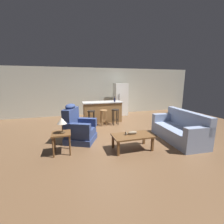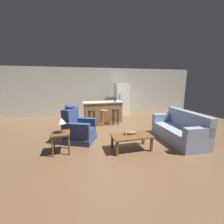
{
  "view_description": "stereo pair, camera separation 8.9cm",
  "coord_description": "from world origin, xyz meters",
  "px_view_note": "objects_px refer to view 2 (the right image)",
  "views": [
    {
      "loc": [
        -1.46,
        -5.34,
        1.88
      ],
      "look_at": [
        0.05,
        -0.1,
        0.75
      ],
      "focal_mm": 24.0,
      "sensor_mm": 36.0,
      "label": 1
    },
    {
      "loc": [
        -1.37,
        -5.36,
        1.88
      ],
      "look_at": [
        0.05,
        -0.1,
        0.75
      ],
      "focal_mm": 24.0,
      "sensor_mm": 36.0,
      "label": 2
    }
  ],
  "objects_px": {
    "bar_stool_left": "(92,116)",
    "refrigerator": "(121,99)",
    "table_lamp": "(61,121)",
    "bar_stool_right": "(116,114)",
    "end_table": "(61,136)",
    "couch": "(180,130)",
    "coffee_table": "(132,137)",
    "bar_stool_middle": "(104,115)",
    "bottle_tall_green": "(115,100)",
    "fish_figurine": "(130,133)",
    "kitchen_island": "(103,112)",
    "recliner_near_lamp": "(78,128)"
  },
  "relations": [
    {
      "from": "bar_stool_left",
      "to": "refrigerator",
      "type": "distance_m",
      "value": 2.68
    },
    {
      "from": "table_lamp",
      "to": "bar_stool_right",
      "type": "height_order",
      "value": "table_lamp"
    },
    {
      "from": "end_table",
      "to": "refrigerator",
      "type": "distance_m",
      "value": 5.0
    },
    {
      "from": "end_table",
      "to": "couch",
      "type": "bearing_deg",
      "value": -1.75
    },
    {
      "from": "end_table",
      "to": "table_lamp",
      "type": "distance_m",
      "value": 0.41
    },
    {
      "from": "table_lamp",
      "to": "bar_stool_right",
      "type": "relative_size",
      "value": 0.6
    },
    {
      "from": "coffee_table",
      "to": "bar_stool_middle",
      "type": "bearing_deg",
      "value": 95.88
    },
    {
      "from": "refrigerator",
      "to": "bar_stool_right",
      "type": "bearing_deg",
      "value": -115.42
    },
    {
      "from": "coffee_table",
      "to": "bottle_tall_green",
      "type": "height_order",
      "value": "bottle_tall_green"
    },
    {
      "from": "fish_figurine",
      "to": "bar_stool_right",
      "type": "distance_m",
      "value": 2.42
    },
    {
      "from": "kitchen_island",
      "to": "bar_stool_right",
      "type": "relative_size",
      "value": 2.65
    },
    {
      "from": "kitchen_island",
      "to": "recliner_near_lamp",
      "type": "bearing_deg",
      "value": -120.8
    },
    {
      "from": "coffee_table",
      "to": "fish_figurine",
      "type": "relative_size",
      "value": 3.24
    },
    {
      "from": "recliner_near_lamp",
      "to": "coffee_table",
      "type": "bearing_deg",
      "value": -10.75
    },
    {
      "from": "table_lamp",
      "to": "recliner_near_lamp",
      "type": "bearing_deg",
      "value": 58.9
    },
    {
      "from": "couch",
      "to": "bottle_tall_green",
      "type": "bearing_deg",
      "value": -58.74
    },
    {
      "from": "coffee_table",
      "to": "couch",
      "type": "height_order",
      "value": "couch"
    },
    {
      "from": "table_lamp",
      "to": "end_table",
      "type": "bearing_deg",
      "value": 148.04
    },
    {
      "from": "fish_figurine",
      "to": "bar_stool_left",
      "type": "height_order",
      "value": "bar_stool_left"
    },
    {
      "from": "fish_figurine",
      "to": "table_lamp",
      "type": "relative_size",
      "value": 0.83
    },
    {
      "from": "coffee_table",
      "to": "bar_stool_right",
      "type": "relative_size",
      "value": 1.62
    },
    {
      "from": "end_table",
      "to": "bar_stool_right",
      "type": "distance_m",
      "value": 3.03
    },
    {
      "from": "coffee_table",
      "to": "couch",
      "type": "relative_size",
      "value": 0.57
    },
    {
      "from": "coffee_table",
      "to": "table_lamp",
      "type": "relative_size",
      "value": 2.68
    },
    {
      "from": "fish_figurine",
      "to": "end_table",
      "type": "height_order",
      "value": "end_table"
    },
    {
      "from": "end_table",
      "to": "bottle_tall_green",
      "type": "height_order",
      "value": "bottle_tall_green"
    },
    {
      "from": "couch",
      "to": "coffee_table",
      "type": "bearing_deg",
      "value": 10.04
    },
    {
      "from": "refrigerator",
      "to": "bar_stool_middle",
      "type": "bearing_deg",
      "value": -127.2
    },
    {
      "from": "couch",
      "to": "refrigerator",
      "type": "relative_size",
      "value": 1.11
    },
    {
      "from": "coffee_table",
      "to": "table_lamp",
      "type": "xyz_separation_m",
      "value": [
        -1.84,
        0.29,
        0.5
      ]
    },
    {
      "from": "coffee_table",
      "to": "recliner_near_lamp",
      "type": "bearing_deg",
      "value": 144.29
    },
    {
      "from": "end_table",
      "to": "refrigerator",
      "type": "relative_size",
      "value": 0.32
    },
    {
      "from": "coffee_table",
      "to": "bar_stool_left",
      "type": "xyz_separation_m",
      "value": [
        -0.77,
        2.46,
        0.11
      ]
    },
    {
      "from": "coffee_table",
      "to": "bar_stool_right",
      "type": "height_order",
      "value": "bar_stool_right"
    },
    {
      "from": "bar_stool_middle",
      "to": "couch",
      "type": "bearing_deg",
      "value": -48.58
    },
    {
      "from": "coffee_table",
      "to": "kitchen_island",
      "type": "distance_m",
      "value": 3.09
    },
    {
      "from": "table_lamp",
      "to": "kitchen_island",
      "type": "distance_m",
      "value": 3.28
    },
    {
      "from": "couch",
      "to": "table_lamp",
      "type": "xyz_separation_m",
      "value": [
        -3.57,
        0.09,
        0.53
      ]
    },
    {
      "from": "recliner_near_lamp",
      "to": "end_table",
      "type": "xyz_separation_m",
      "value": [
        -0.47,
        -0.7,
        0.04
      ]
    },
    {
      "from": "bar_stool_left",
      "to": "bar_stool_middle",
      "type": "distance_m",
      "value": 0.52
    },
    {
      "from": "bar_stool_right",
      "to": "refrigerator",
      "type": "relative_size",
      "value": 0.39
    },
    {
      "from": "kitchen_island",
      "to": "bar_stool_middle",
      "type": "height_order",
      "value": "kitchen_island"
    },
    {
      "from": "table_lamp",
      "to": "bottle_tall_green",
      "type": "distance_m",
      "value": 3.35
    },
    {
      "from": "couch",
      "to": "recliner_near_lamp",
      "type": "xyz_separation_m",
      "value": [
        -3.14,
        0.81,
        0.08
      ]
    },
    {
      "from": "fish_figurine",
      "to": "bottle_tall_green",
      "type": "xyz_separation_m",
      "value": [
        0.36,
        2.77,
        0.58
      ]
    },
    {
      "from": "recliner_near_lamp",
      "to": "kitchen_island",
      "type": "bearing_deg",
      "value": 84.16
    },
    {
      "from": "couch",
      "to": "bottle_tall_green",
      "type": "relative_size",
      "value": 7.61
    },
    {
      "from": "recliner_near_lamp",
      "to": "bar_stool_middle",
      "type": "relative_size",
      "value": 1.76
    },
    {
      "from": "recliner_near_lamp",
      "to": "refrigerator",
      "type": "xyz_separation_m",
      "value": [
        2.54,
        3.28,
        0.46
      ]
    },
    {
      "from": "coffee_table",
      "to": "end_table",
      "type": "height_order",
      "value": "end_table"
    }
  ]
}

